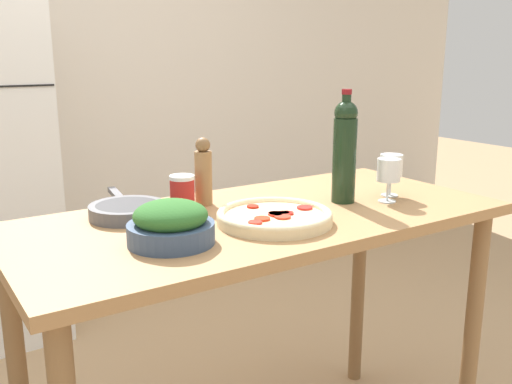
% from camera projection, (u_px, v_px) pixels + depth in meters
% --- Properties ---
extents(wall_back, '(6.40, 0.08, 2.60)m').
position_uv_depth(wall_back, '(69.00, 71.00, 3.25)').
color(wall_back, silver).
rests_on(wall_back, ground_plane).
extents(prep_counter, '(1.49, 0.69, 0.93)m').
position_uv_depth(prep_counter, '(262.00, 254.00, 1.75)').
color(prep_counter, '#A87A4C').
rests_on(prep_counter, ground_plane).
extents(wine_bottle, '(0.08, 0.08, 0.36)m').
position_uv_depth(wine_bottle, '(345.00, 149.00, 1.82)').
color(wine_bottle, black).
rests_on(wine_bottle, prep_counter).
extents(wine_glass_near, '(0.08, 0.08, 0.14)m').
position_uv_depth(wine_glass_near, '(389.00, 172.00, 1.83)').
color(wine_glass_near, silver).
rests_on(wine_glass_near, prep_counter).
extents(wine_glass_far, '(0.08, 0.08, 0.14)m').
position_uv_depth(wine_glass_far, '(391.00, 167.00, 1.91)').
color(wine_glass_far, silver).
rests_on(wine_glass_far, prep_counter).
extents(pepper_mill, '(0.05, 0.05, 0.22)m').
position_uv_depth(pepper_mill, '(203.00, 173.00, 1.80)').
color(pepper_mill, olive).
rests_on(pepper_mill, prep_counter).
extents(salad_bowl, '(0.22, 0.22, 0.11)m').
position_uv_depth(salad_bowl, '(171.00, 224.00, 1.44)').
color(salad_bowl, '#384C6B').
rests_on(salad_bowl, prep_counter).
extents(homemade_pizza, '(0.33, 0.33, 0.04)m').
position_uv_depth(homemade_pizza, '(274.00, 217.00, 1.62)').
color(homemade_pizza, beige).
rests_on(homemade_pizza, prep_counter).
extents(salt_canister, '(0.08, 0.08, 0.11)m').
position_uv_depth(salt_canister, '(182.00, 193.00, 1.74)').
color(salt_canister, '#B2231E').
rests_on(salt_canister, prep_counter).
extents(cast_iron_skillet, '(0.23, 0.36, 0.04)m').
position_uv_depth(cast_iron_skillet, '(127.00, 210.00, 1.68)').
color(cast_iron_skillet, '#56565B').
rests_on(cast_iron_skillet, prep_counter).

